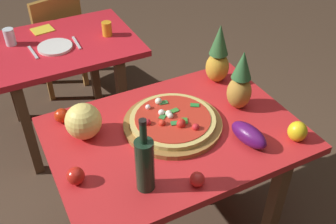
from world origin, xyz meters
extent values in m
cube|color=#533522|center=(0.37, -0.37, 0.35)|extent=(0.06, 0.06, 0.70)
cube|color=#533522|center=(-0.37, 0.37, 0.35)|extent=(0.06, 0.06, 0.70)
cube|color=#533522|center=(0.37, 0.37, 0.35)|extent=(0.06, 0.06, 0.70)
cube|color=red|center=(0.00, 0.00, 0.72)|extent=(1.18, 0.84, 0.04)
cube|color=#533522|center=(-0.61, 0.81, 0.35)|extent=(0.06, 0.06, 0.70)
cube|color=#533522|center=(0.03, 0.81, 0.35)|extent=(0.06, 0.06, 0.70)
cube|color=#533522|center=(-0.61, 1.45, 0.35)|extent=(0.06, 0.06, 0.70)
cube|color=#533522|center=(0.03, 1.45, 0.35)|extent=(0.06, 0.06, 0.70)
cube|color=red|center=(-0.29, 1.13, 0.72)|extent=(1.04, 0.73, 0.04)
cube|color=olive|center=(-0.08, 2.00, 0.21)|extent=(0.04, 0.04, 0.41)
cube|color=olive|center=(-0.40, 1.91, 0.21)|extent=(0.04, 0.04, 0.41)
cube|color=olive|center=(0.00, 1.68, 0.21)|extent=(0.04, 0.04, 0.41)
cube|color=olive|center=(-0.32, 1.59, 0.21)|extent=(0.04, 0.04, 0.41)
cube|color=olive|center=(-0.20, 1.80, 0.43)|extent=(0.49, 0.49, 0.04)
cube|color=olive|center=(-0.16, 1.62, 0.65)|extent=(0.40, 0.14, 0.40)
cylinder|color=olive|center=(0.01, 0.04, 0.75)|extent=(0.48, 0.48, 0.02)
cylinder|color=tan|center=(0.01, 0.04, 0.77)|extent=(0.41, 0.41, 0.02)
cylinder|color=red|center=(0.01, 0.04, 0.78)|extent=(0.36, 0.36, 0.00)
sphere|color=red|center=(-0.06, 0.02, 0.79)|extent=(0.03, 0.03, 0.03)
sphere|color=red|center=(-0.12, 0.06, 0.80)|extent=(0.04, 0.04, 0.04)
sphere|color=red|center=(0.07, -0.07, 0.80)|extent=(0.03, 0.03, 0.03)
sphere|color=red|center=(0.02, -0.03, 0.80)|extent=(0.04, 0.04, 0.04)
sphere|color=red|center=(0.02, -0.02, 0.80)|extent=(0.04, 0.04, 0.04)
cube|color=#2B7D2F|center=(0.00, 0.08, 0.79)|extent=(0.05, 0.05, 0.00)
cube|color=#2B7C39|center=(0.00, 0.00, 0.79)|extent=(0.05, 0.04, 0.00)
cube|color=#347236|center=(0.02, 0.17, 0.79)|extent=(0.05, 0.03, 0.00)
cube|color=#387C2A|center=(0.05, -0.01, 0.79)|extent=(0.04, 0.05, 0.00)
cube|color=#317435|center=(-0.03, 0.07, 0.79)|extent=(0.05, 0.05, 0.00)
cube|color=#388532|center=(0.04, 0.09, 0.79)|extent=(0.05, 0.03, 0.00)
cube|color=#278033|center=(0.15, 0.08, 0.79)|extent=(0.05, 0.05, 0.00)
sphere|color=white|center=(0.00, 0.18, 0.80)|extent=(0.04, 0.04, 0.04)
sphere|color=white|center=(-0.07, 0.16, 0.79)|extent=(0.03, 0.03, 0.03)
sphere|color=white|center=(0.00, 0.05, 0.80)|extent=(0.03, 0.03, 0.03)
sphere|color=white|center=(0.00, 0.07, 0.80)|extent=(0.03, 0.03, 0.03)
sphere|color=white|center=(-0.03, 0.09, 0.80)|extent=(0.03, 0.03, 0.03)
cylinder|color=#192F1F|center=(-0.27, -0.25, 0.86)|extent=(0.08, 0.08, 0.24)
cylinder|color=#192F1F|center=(-0.27, -0.25, 1.02)|extent=(0.03, 0.03, 0.09)
cylinder|color=black|center=(-0.27, -0.25, 1.08)|extent=(0.03, 0.03, 0.02)
ellipsoid|color=#B48233|center=(0.38, 0.03, 0.82)|extent=(0.12, 0.12, 0.18)
cone|color=#2C5E31|center=(0.38, 0.03, 0.98)|extent=(0.10, 0.10, 0.14)
ellipsoid|color=gold|center=(0.41, 0.29, 0.82)|extent=(0.13, 0.13, 0.17)
cone|color=#2F6030|center=(0.41, 0.29, 0.99)|extent=(0.10, 0.10, 0.17)
sphere|color=#EBD46C|center=(-0.39, 0.17, 0.82)|extent=(0.17, 0.17, 0.17)
ellipsoid|color=yellow|center=(0.48, -0.30, 0.78)|extent=(0.09, 0.09, 0.10)
ellipsoid|color=#4D1053|center=(0.26, -0.22, 0.78)|extent=(0.12, 0.21, 0.09)
sphere|color=red|center=(-0.51, -0.10, 0.77)|extent=(0.07, 0.07, 0.07)
sphere|color=red|center=(-0.46, 0.32, 0.77)|extent=(0.07, 0.07, 0.07)
sphere|color=red|center=(-0.08, -0.33, 0.77)|extent=(0.06, 0.06, 0.06)
cylinder|color=orange|center=(0.06, 1.09, 0.78)|extent=(0.07, 0.07, 0.09)
cylinder|color=silver|center=(-0.54, 1.25, 0.79)|extent=(0.07, 0.07, 0.11)
cylinder|color=white|center=(-0.30, 1.07, 0.74)|extent=(0.22, 0.22, 0.02)
cube|color=silver|center=(-0.44, 1.07, 0.74)|extent=(0.03, 0.18, 0.01)
cube|color=silver|center=(-0.16, 1.07, 0.74)|extent=(0.02, 0.18, 0.01)
cube|color=yellow|center=(-0.32, 1.37, 0.74)|extent=(0.16, 0.14, 0.01)
camera|label=1|loc=(-0.68, -1.25, 1.96)|focal=42.08mm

